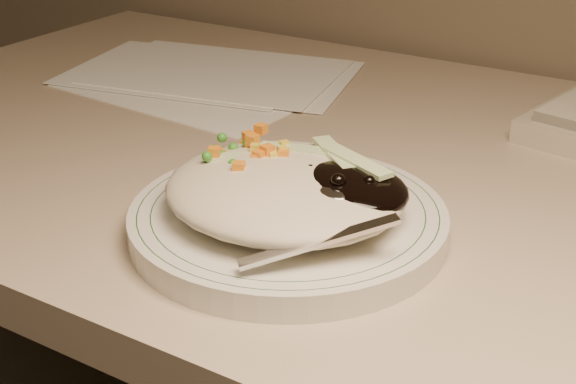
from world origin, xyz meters
The scene contains 5 objects.
desk centered at (0.00, 1.38, 0.54)m, with size 1.40×0.70×0.74m.
plate centered at (-0.06, 1.20, 0.75)m, with size 0.25×0.25×0.02m, color silver.
plate_rim centered at (-0.06, 1.20, 0.76)m, with size 0.24×0.24×0.00m.
meal centered at (-0.06, 1.20, 0.78)m, with size 0.21×0.19×0.05m.
papers centered at (-0.36, 1.50, 0.74)m, with size 0.39×0.31×0.00m.
Camera 1 is at (0.24, 0.72, 1.05)m, focal length 50.00 mm.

